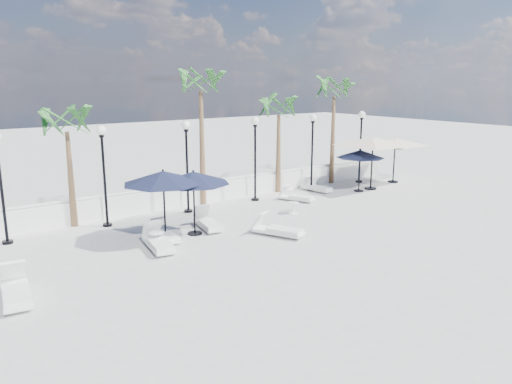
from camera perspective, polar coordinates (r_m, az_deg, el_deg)
ground at (r=16.14m, az=3.53°, el=-7.14°), size 100.00×100.00×0.00m
balustrade at (r=22.05m, az=-9.01°, el=-0.55°), size 26.00×0.30×1.01m
lamppost_1 at (r=18.58m, az=-27.26°, el=2.06°), size 0.36×0.36×3.84m
lamppost_2 at (r=19.41m, az=-17.05°, el=3.32°), size 0.36×0.36×3.84m
lamppost_3 at (r=20.80m, az=-7.93°, el=4.37°), size 0.36×0.36×3.84m
lamppost_4 at (r=22.66m, az=-0.10°, el=5.17°), size 0.36×0.36×3.84m
lamppost_5 at (r=24.87m, az=6.46°, el=5.78°), size 0.36×0.36×3.84m
lamppost_6 at (r=27.35m, az=11.89°, el=6.22°), size 0.36×0.36×3.84m
palm_1 at (r=19.72m, az=-20.83°, el=6.90°), size 2.60×2.60×4.70m
palm_2 at (r=21.87m, az=-6.35°, el=11.72°), size 2.60×2.60×6.10m
palm_3 at (r=24.36m, az=2.62°, el=9.14°), size 2.60×2.60×4.90m
palm_4 at (r=26.80m, az=8.93°, el=11.00°), size 2.60×2.60×5.70m
lounger_0 at (r=14.25m, az=-25.76°, el=-10.15°), size 0.92×2.07×0.75m
lounger_2 at (r=16.85m, az=-11.12°, el=-5.61°), size 0.95×2.03×0.73m
lounger_3 at (r=18.86m, az=-5.53°, el=-3.47°), size 0.96×1.95×0.70m
lounger_4 at (r=17.72m, az=-10.48°, el=-4.80°), size 0.57×1.67×0.62m
lounger_5 at (r=17.93m, az=2.53°, el=-4.28°), size 1.34×1.97×0.71m
lounger_6 at (r=23.03m, az=4.66°, el=-0.53°), size 1.12×1.69×0.61m
lounger_7 at (r=25.10m, az=6.89°, el=0.55°), size 0.77×1.75×0.63m
side_table_1 at (r=17.12m, az=-11.36°, el=-5.15°), size 0.51×0.51×0.49m
side_table_2 at (r=20.87m, az=4.27°, el=-1.70°), size 0.49×0.49×0.47m
parasol_navy_left at (r=17.39m, az=-10.56°, el=1.63°), size 2.82×2.82×2.49m
parasol_navy_mid at (r=17.78m, az=-7.17°, el=1.61°), size 2.64×2.64×2.37m
parasol_navy_right at (r=25.18m, az=11.84°, el=4.26°), size 2.38×2.38×2.14m
parasol_cream_sq_a at (r=25.73m, az=13.25°, el=6.09°), size 5.82×5.82×2.86m
parasol_cream_sq_b at (r=27.80m, az=15.65°, el=5.91°), size 5.17×5.17×2.59m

